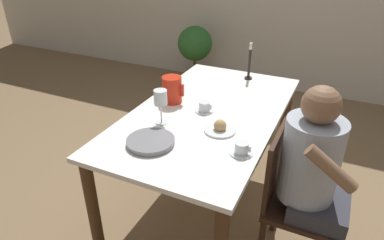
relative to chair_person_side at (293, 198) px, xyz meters
name	(u,v)px	position (x,y,z in m)	size (l,w,h in m)	color
ground_plane	(206,201)	(-0.64, 0.25, -0.47)	(20.00, 20.00, 0.00)	#7F6647
dining_table	(207,126)	(-0.64, 0.25, 0.19)	(0.90, 1.62, 0.78)	white
chair_person_side	(293,198)	(0.00, 0.00, 0.00)	(0.42, 0.42, 0.87)	#331E14
person_seated	(315,173)	(0.08, -0.03, 0.23)	(0.39, 0.41, 1.17)	#33333D
red_pitcher	(172,89)	(-0.92, 0.27, 0.40)	(0.16, 0.14, 0.18)	red
wine_glass_water	(161,99)	(-0.83, -0.02, 0.47)	(0.08, 0.08, 0.22)	white
teacup_near_person	(242,149)	(-0.29, -0.14, 0.34)	(0.12, 0.12, 0.07)	silver
teacup_across	(204,107)	(-0.66, 0.23, 0.34)	(0.12, 0.12, 0.07)	silver
serving_tray	(151,142)	(-0.77, -0.26, 0.32)	(0.27, 0.27, 0.03)	gray
bread_plate	(220,128)	(-0.47, 0.03, 0.33)	(0.19, 0.19, 0.07)	silver
candlestick_tall	(249,66)	(-0.57, 0.91, 0.42)	(0.06, 0.06, 0.29)	black
potted_plant	(195,47)	(-1.70, 2.33, 0.05)	(0.44, 0.44, 0.79)	#A8603D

